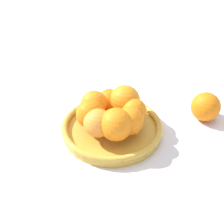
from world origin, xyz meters
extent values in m
plane|color=silver|center=(0.00, 0.00, 0.00)|extent=(4.00, 4.00, 0.00)
cylinder|color=gold|center=(0.00, 0.00, 0.01)|extent=(0.26, 0.26, 0.02)
torus|color=gold|center=(0.00, 0.00, 0.02)|extent=(0.26, 0.26, 0.02)
sphere|color=orange|center=(0.03, -0.05, 0.07)|extent=(0.08, 0.08, 0.08)
sphere|color=orange|center=(0.05, -0.02, 0.06)|extent=(0.06, 0.06, 0.06)
sphere|color=orange|center=(0.05, 0.03, 0.07)|extent=(0.07, 0.07, 0.07)
sphere|color=orange|center=(0.01, 0.05, 0.07)|extent=(0.07, 0.07, 0.07)
sphere|color=orange|center=(-0.03, 0.05, 0.07)|extent=(0.07, 0.07, 0.07)
sphere|color=orange|center=(-0.05, 0.01, 0.07)|extent=(0.08, 0.08, 0.08)
sphere|color=orange|center=(-0.05, -0.02, 0.07)|extent=(0.07, 0.07, 0.07)
sphere|color=orange|center=(-0.01, -0.06, 0.06)|extent=(0.07, 0.07, 0.07)
sphere|color=orange|center=(-0.05, -0.26, 0.04)|extent=(0.08, 0.08, 0.08)
camera|label=1|loc=(-0.58, 0.26, 0.53)|focal=50.00mm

